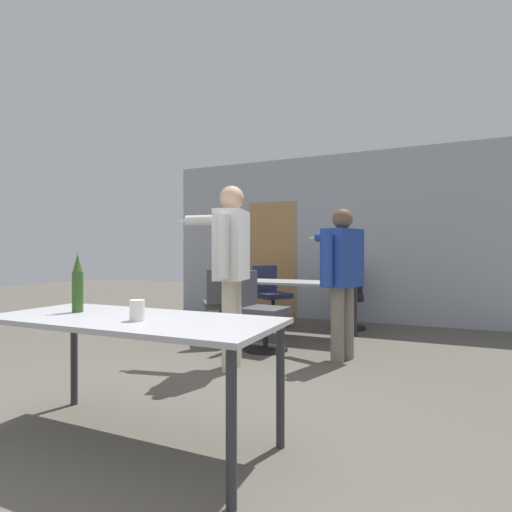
% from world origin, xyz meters
% --- Properties ---
extents(ground_plane, '(24.00, 24.00, 0.00)m').
position_xyz_m(ground_plane, '(0.00, 0.00, 0.00)').
color(ground_plane, '#5B564C').
extents(back_wall, '(6.01, 0.12, 2.80)m').
position_xyz_m(back_wall, '(-0.03, 5.24, 1.39)').
color(back_wall, '#A3A8B2').
rests_on(back_wall, ground_plane).
extents(conference_table_near, '(1.75, 0.74, 0.75)m').
position_xyz_m(conference_table_near, '(-0.10, 0.36, 0.67)').
color(conference_table_near, '#A8A8AD').
rests_on(conference_table_near, ground_plane).
extents(conference_table_far, '(1.80, 0.73, 0.75)m').
position_xyz_m(conference_table_far, '(-0.26, 3.70, 0.67)').
color(conference_table_far, '#A8A8AD').
rests_on(conference_table_far, ground_plane).
extents(person_center_tall, '(0.69, 0.82, 1.60)m').
position_xyz_m(person_center_tall, '(0.65, 2.73, 0.95)').
color(person_center_tall, slate).
rests_on(person_center_tall, ground_plane).
extents(person_left_plaid, '(0.90, 0.67, 1.79)m').
position_xyz_m(person_left_plaid, '(-0.28, 1.97, 1.07)').
color(person_left_plaid, beige).
rests_on(person_left_plaid, ground_plane).
extents(office_chair_near_pushed, '(0.57, 0.52, 0.92)m').
position_xyz_m(office_chair_near_pushed, '(-0.32, 2.80, 0.42)').
color(office_chair_near_pushed, black).
rests_on(office_chair_near_pushed, ground_plane).
extents(office_chair_far_right, '(0.68, 0.67, 0.93)m').
position_xyz_m(office_chair_far_right, '(-0.81, 4.36, 0.44)').
color(office_chair_far_right, black).
rests_on(office_chair_far_right, ground_plane).
extents(office_chair_side_rolled, '(0.53, 0.58, 0.93)m').
position_xyz_m(office_chair_side_rolled, '(0.36, 4.60, 0.43)').
color(office_chair_side_rolled, black).
rests_on(office_chair_side_rolled, ground_plane).
extents(office_chair_mid_tucked, '(0.67, 0.68, 0.93)m').
position_xyz_m(office_chair_mid_tucked, '(-0.91, 2.96, 0.43)').
color(office_chair_mid_tucked, black).
rests_on(office_chair_mid_tucked, ground_plane).
extents(beer_bottle, '(0.07, 0.07, 0.38)m').
position_xyz_m(beer_bottle, '(-0.56, 0.38, 0.93)').
color(beer_bottle, '#2D511E').
rests_on(beer_bottle, conference_table_near).
extents(drink_cup, '(0.08, 0.08, 0.12)m').
position_xyz_m(drink_cup, '(0.01, 0.27, 0.80)').
color(drink_cup, silver).
rests_on(drink_cup, conference_table_near).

